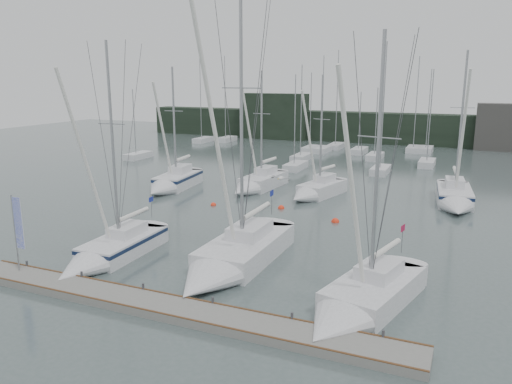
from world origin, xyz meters
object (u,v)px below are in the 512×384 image
Objects in this scene: sailboat_near_left at (106,254)px; buoy_a at (250,221)px; sailboat_near_right at (357,305)px; sailboat_mid_d at (455,199)px; sailboat_near_center at (228,262)px; buoy_d at (281,208)px; sailboat_mid_c at (314,192)px; sailboat_mid_a at (171,183)px; sailboat_mid_b at (256,184)px; buoy_b at (335,222)px; dock_banner at (17,227)px; buoy_c at (213,205)px.

buoy_a is at bearing 67.38° from sailboat_near_left.
sailboat_near_right is 1.00× the size of sailboat_mid_d.
sailboat_near_right is at bearing -16.67° from sailboat_near_center.
sailboat_mid_d is 24.49× the size of buoy_d.
sailboat_mid_c is (-8.67, 21.67, 0.03)m from sailboat_near_right.
sailboat_mid_a is at bearing 131.28° from sailboat_near_center.
sailboat_mid_b is 12.56m from buoy_b.
sailboat_near_right is at bearing -53.93° from sailboat_mid_c.
dock_banner reaches higher than buoy_a.
sailboat_near_left is 29.30m from sailboat_mid_d.
buoy_d is (4.75, -5.48, -0.60)m from sailboat_mid_b.
sailboat_mid_c is 0.85× the size of sailboat_mid_d.
sailboat_near_left is at bearing -108.09° from buoy_d.
sailboat_near_left reaches higher than sailboat_near_right.
sailboat_near_left is 1.09× the size of sailboat_mid_a.
sailboat_near_left is 0.99× the size of sailboat_mid_d.
sailboat_near_center reaches higher than dock_banner.
sailboat_near_right is (7.92, -2.41, -0.05)m from sailboat_near_center.
buoy_d is (5.81, 1.33, 0.00)m from buoy_c.
sailboat_near_left is 3.21× the size of dock_banner.
sailboat_near_right is 28.18× the size of buoy_c.
sailboat_mid_d is 31.78× the size of buoy_a.
sailboat_mid_b is at bearing -172.00° from sailboat_mid_c.
buoy_c reaches higher than buoy_a.
sailboat_near_center is 21.10m from sailboat_mid_b.
buoy_c is at bearing -167.12° from buoy_d.
buoy_c is (-4.95, 3.30, 0.00)m from buoy_a.
sailboat_mid_d is at bearing 22.58° from sailboat_mid_c.
sailboat_near_center is 1.38× the size of sailboat_mid_a.
buoy_b is (6.10, 2.52, 0.00)m from buoy_a.
buoy_a is at bearing -147.46° from sailboat_mid_d.
sailboat_mid_b reaches higher than buoy_b.
buoy_b is at bearing 122.14° from sailboat_near_right.
sailboat_mid_c is at bearing 92.52° from sailboat_near_center.
sailboat_near_center is 10.30m from buoy_a.
buoy_d is (-13.50, -6.57, -0.65)m from sailboat_mid_d.
sailboat_mid_c reaches higher than buoy_a.
buoy_b is at bearing 51.37° from sailboat_near_left.
sailboat_mid_c is at bearing 76.42° from buoy_a.
sailboat_near_center is 15.38m from buoy_c.
sailboat_near_center reaches higher than buoy_a.
sailboat_near_center is 19.27m from sailboat_mid_c.
sailboat_near_left is 19.76m from sailboat_mid_a.
sailboat_mid_b reaches higher than sailboat_mid_c.
buoy_c is at bearing -163.18° from sailboat_mid_d.
sailboat_near_center is at bearing -58.68° from buoy_c.
buoy_a is 5.95m from buoy_c.
buoy_d is at bearing 158.04° from buoy_b.
buoy_b is 22.21m from dock_banner.
sailboat_mid_a is 12.73m from buoy_d.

